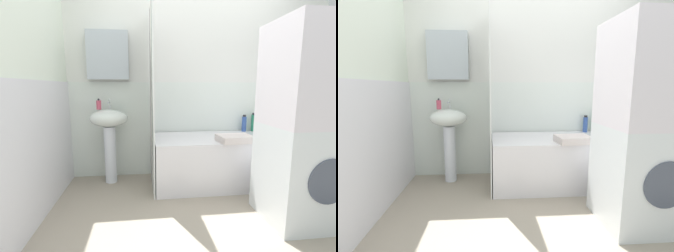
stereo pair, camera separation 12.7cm
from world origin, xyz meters
TOP-DOWN VIEW (x-y plane):
  - ground_plane at (0.00, 0.00)m, footprint 4.80×5.60m
  - wall_back_tiled at (-0.06, 1.26)m, footprint 3.60×0.18m
  - wall_left_tiled at (-1.57, 0.34)m, footprint 0.07×1.81m
  - sink at (-1.04, 1.03)m, footprint 0.44×0.34m
  - faucet at (-1.04, 1.11)m, footprint 0.03×0.12m
  - soap_dispenser at (-1.16, 1.07)m, footprint 0.06×0.06m
  - bathtub at (0.24, 0.85)m, footprint 1.55×0.73m
  - shower_curtain at (-0.55, 0.85)m, footprint 0.01×0.73m
  - shampoo_bottle at (0.92, 1.14)m, footprint 0.05×0.05m
  - lotion_bottle at (0.81, 1.15)m, footprint 0.06×0.06m
  - body_wash_bottle at (0.68, 1.15)m, footprint 0.06×0.06m
  - towel_folded at (0.32, 0.59)m, footprint 0.37×0.28m
  - washer_dryer_stack at (0.69, 0.01)m, footprint 0.64×0.59m

SIDE VIEW (x-z plane):
  - ground_plane at x=0.00m, z-range -0.04..0.00m
  - bathtub at x=0.24m, z-range 0.00..0.56m
  - towel_folded at x=0.32m, z-range 0.56..0.63m
  - sink at x=-1.04m, z-range 0.20..1.08m
  - shampoo_bottle at x=0.92m, z-range 0.56..0.77m
  - body_wash_bottle at x=0.68m, z-range 0.56..0.77m
  - lotion_bottle at x=0.81m, z-range 0.56..0.80m
  - washer_dryer_stack at x=0.69m, z-range 0.00..1.66m
  - soap_dispenser at x=-1.16m, z-range 0.87..1.00m
  - faucet at x=-1.04m, z-range 0.88..1.00m
  - shower_curtain at x=-0.55m, z-range 0.00..2.00m
  - wall_left_tiled at x=-1.57m, z-range -0.08..2.32m
  - wall_back_tiled at x=-0.06m, z-range -0.06..2.34m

